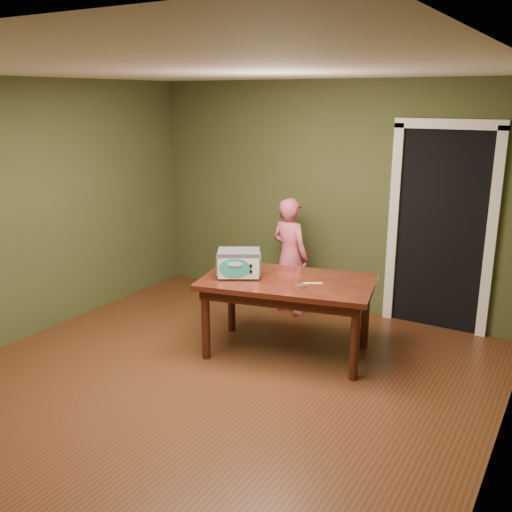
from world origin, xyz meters
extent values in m
plane|color=#533017|center=(0.00, 0.00, 0.00)|extent=(5.00, 5.00, 0.00)
cube|color=#424A27|center=(0.00, 2.50, 1.30)|extent=(4.50, 0.02, 2.60)
cube|color=#424A27|center=(-2.25, 0.00, 1.30)|extent=(0.02, 5.00, 2.60)
cube|color=#424A27|center=(2.25, 0.00, 1.30)|extent=(0.02, 5.00, 2.60)
cube|color=white|center=(0.00, 0.00, 2.60)|extent=(4.50, 5.00, 0.02)
cube|color=black|center=(1.30, 2.80, 1.05)|extent=(0.90, 0.60, 2.10)
cube|color=black|center=(1.30, 2.48, 1.05)|extent=(0.90, 0.02, 2.10)
cube|color=white|center=(0.80, 2.47, 1.05)|extent=(0.10, 0.06, 2.20)
cube|color=white|center=(1.80, 2.47, 1.05)|extent=(0.10, 0.06, 2.20)
cube|color=white|center=(1.30, 2.47, 2.15)|extent=(1.10, 0.06, 0.10)
cube|color=#330E0B|center=(0.25, 1.06, 0.72)|extent=(1.76, 1.23, 0.05)
cube|color=#36160D|center=(0.25, 1.06, 0.65)|extent=(1.62, 1.09, 0.10)
cylinder|color=#36160D|center=(-0.35, 0.56, 0.35)|extent=(0.08, 0.08, 0.70)
cylinder|color=#36160D|center=(-0.51, 1.25, 0.35)|extent=(0.08, 0.08, 0.70)
cylinder|color=#36160D|center=(1.01, 0.88, 0.35)|extent=(0.08, 0.08, 0.70)
cylinder|color=#36160D|center=(0.85, 1.56, 0.35)|extent=(0.08, 0.08, 0.70)
cylinder|color=#4C4F54|center=(-0.28, 0.74, 0.76)|extent=(0.03, 0.03, 0.02)
cylinder|color=#4C4F54|center=(-0.39, 0.92, 0.76)|extent=(0.03, 0.03, 0.02)
cylinder|color=#4C4F54|center=(0.00, 0.90, 0.76)|extent=(0.03, 0.03, 0.02)
cylinder|color=#4C4F54|center=(-0.11, 1.08, 0.76)|extent=(0.03, 0.03, 0.02)
cube|color=white|center=(-0.20, 0.91, 0.88)|extent=(0.47, 0.43, 0.22)
cube|color=#4C4F54|center=(-0.20, 0.91, 0.99)|extent=(0.48, 0.44, 0.03)
cube|color=#4C4F54|center=(-0.37, 0.80, 0.88)|extent=(0.14, 0.22, 0.17)
cube|color=#4C4F54|center=(-0.02, 1.01, 0.88)|extent=(0.14, 0.22, 0.17)
ellipsoid|color=teal|center=(-0.15, 0.77, 0.88)|extent=(0.26, 0.16, 0.18)
cylinder|color=black|center=(-0.02, 0.84, 0.90)|extent=(0.03, 0.02, 0.03)
cylinder|color=black|center=(-0.02, 0.84, 0.84)|extent=(0.03, 0.02, 0.02)
cylinder|color=silver|center=(0.45, 0.93, 0.76)|extent=(0.10, 0.10, 0.02)
cylinder|color=#4A2A18|center=(0.45, 0.93, 0.77)|extent=(0.09, 0.09, 0.01)
cube|color=#FFF26E|center=(0.51, 1.07, 0.75)|extent=(0.17, 0.11, 0.01)
imported|color=#D2566D|center=(-0.23, 2.03, 0.67)|extent=(0.55, 0.43, 1.34)
camera|label=1|loc=(2.61, -3.48, 2.41)|focal=40.00mm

